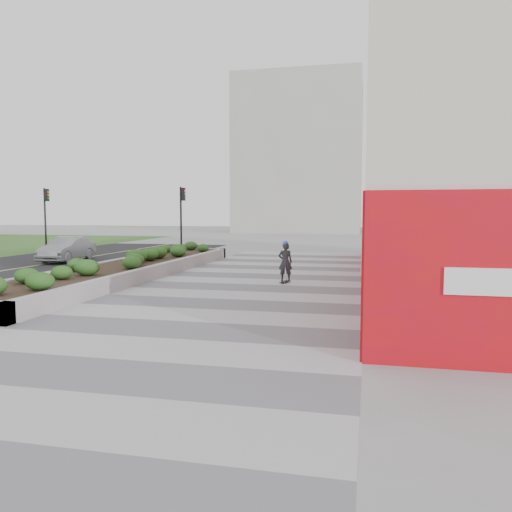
# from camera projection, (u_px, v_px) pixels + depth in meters

# --- Properties ---
(ground) EXTENTS (160.00, 160.00, 0.00)m
(ground) POSITION_uv_depth(u_px,v_px,m) (201.00, 317.00, 12.53)
(ground) COLOR gray
(ground) RESTS_ON ground
(walkway) EXTENTS (8.00, 36.00, 0.01)m
(walkway) POSITION_uv_depth(u_px,v_px,m) (233.00, 297.00, 15.45)
(walkway) COLOR #A8A8AD
(walkway) RESTS_ON ground
(building) EXTENTS (6.04, 24.08, 8.00)m
(building) POSITION_uv_depth(u_px,v_px,m) (446.00, 178.00, 19.38)
(building) COLOR beige
(building) RESTS_ON ground
(planter) EXTENTS (3.00, 18.00, 0.90)m
(planter) POSITION_uv_depth(u_px,v_px,m) (129.00, 266.00, 20.50)
(planter) COLOR #9E9EA0
(planter) RESTS_ON ground
(traffic_signal_near) EXTENTS (0.33, 0.28, 4.20)m
(traffic_signal_near) POSITION_uv_depth(u_px,v_px,m) (182.00, 210.00, 30.88)
(traffic_signal_near) COLOR black
(traffic_signal_near) RESTS_ON ground
(traffic_signal_far) EXTENTS (0.33, 0.28, 4.20)m
(traffic_signal_far) POSITION_uv_depth(u_px,v_px,m) (46.00, 210.00, 32.41)
(traffic_signal_far) COLOR black
(traffic_signal_far) RESTS_ON ground
(distant_bldg_north_l) EXTENTS (16.00, 12.00, 20.00)m
(distant_bldg_north_l) POSITION_uv_depth(u_px,v_px,m) (300.00, 157.00, 66.21)
(distant_bldg_north_l) COLOR #ADAAA3
(distant_bldg_north_l) RESTS_ON ground
(distant_bldg_north_r) EXTENTS (14.00, 10.00, 24.00)m
(distant_bldg_north_r) POSITION_uv_depth(u_px,v_px,m) (454.00, 142.00, 66.52)
(distant_bldg_north_r) COLOR #ADAAA3
(distant_bldg_north_r) RESTS_ON ground
(manhole_cover) EXTENTS (0.44, 0.44, 0.01)m
(manhole_cover) POSITION_uv_depth(u_px,v_px,m) (248.00, 298.00, 15.34)
(manhole_cover) COLOR #595654
(manhole_cover) RESTS_ON ground
(skateboarder) EXTENTS (0.59, 0.75, 1.58)m
(skateboarder) POSITION_uv_depth(u_px,v_px,m) (285.00, 262.00, 18.53)
(skateboarder) COLOR beige
(skateboarder) RESTS_ON ground
(car_silver) EXTENTS (1.73, 4.08, 1.31)m
(car_silver) POSITION_uv_depth(u_px,v_px,m) (67.00, 249.00, 26.74)
(car_silver) COLOR #9C9EA3
(car_silver) RESTS_ON ground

